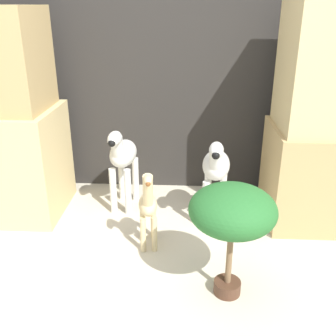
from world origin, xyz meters
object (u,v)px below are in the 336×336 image
(zebra_left, at_px, (122,158))
(potted_palm_front, at_px, (232,213))
(giraffe_figurine, at_px, (148,206))
(zebra_right, at_px, (216,170))

(zebra_left, xyz_separation_m, potted_palm_front, (0.74, -0.98, 0.09))
(giraffe_figurine, bearing_deg, potted_palm_front, -41.85)
(zebra_left, height_order, potted_palm_front, zebra_left)
(potted_palm_front, bearing_deg, zebra_left, 127.22)
(zebra_right, height_order, potted_palm_front, zebra_right)
(zebra_left, relative_size, potted_palm_front, 1.04)
(zebra_right, height_order, giraffe_figurine, zebra_right)
(zebra_right, bearing_deg, zebra_left, 164.34)
(zebra_right, distance_m, potted_palm_front, 0.79)
(zebra_right, relative_size, giraffe_figurine, 1.17)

